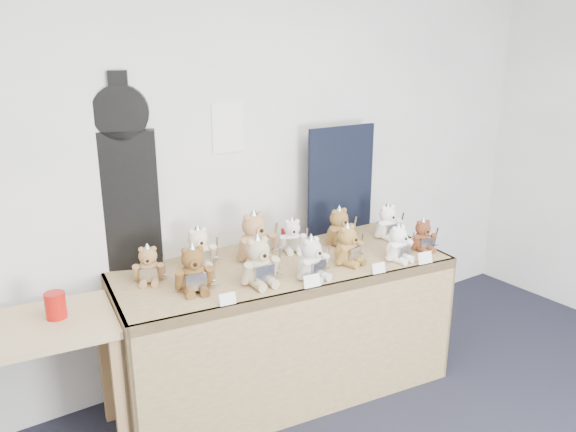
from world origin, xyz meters
TOP-DOWN VIEW (x-y plane):
  - room_shell at (0.36, 2.49)m, footprint 6.00×6.00m
  - display_table at (0.45, 1.99)m, footprint 2.05×1.07m
  - side_table at (-0.99, 2.16)m, footprint 0.99×0.63m
  - guitar_case at (-0.27, 2.50)m, footprint 0.35×0.22m
  - navy_board at (1.14, 2.35)m, footprint 0.54×0.02m
  - red_cup at (-0.78, 2.16)m, footprint 0.10×0.10m
  - teddy_front_far_left at (-0.13, 1.99)m, footprint 0.23×0.21m
  - teddy_front_left at (0.20, 1.88)m, footprint 0.24×0.19m
  - teddy_front_centre at (0.48, 1.78)m, footprint 0.22×0.19m
  - teddy_front_right at (0.78, 1.84)m, footprint 0.22×0.20m
  - teddy_front_far_right at (1.06, 1.72)m, footprint 0.20×0.17m
  - teddy_front_end at (1.31, 1.76)m, footprint 0.18×0.17m
  - teddy_back_left at (0.04, 2.28)m, footprint 0.22×0.19m
  - teddy_back_centre_left at (0.36, 2.19)m, footprint 0.28×0.22m
  - teddy_back_centre_right at (0.63, 2.19)m, footprint 0.19×0.18m
  - teddy_back_right at (0.94, 2.12)m, footprint 0.22×0.18m
  - teddy_back_end at (1.29, 2.05)m, footprint 0.21×0.18m
  - teddy_back_far_left at (-0.28, 2.23)m, footprint 0.18×0.18m
  - entry_card_a at (-0.06, 1.75)m, footprint 0.09×0.03m
  - entry_card_b at (0.40, 1.68)m, footprint 0.10×0.03m
  - entry_card_c at (0.83, 1.63)m, footprint 0.09×0.03m
  - entry_card_d at (1.15, 1.58)m, footprint 0.10×0.03m

SIDE VIEW (x-z plane):
  - display_table at x=0.45m, z-range 0.23..1.05m
  - side_table at x=-0.99m, z-range 0.26..1.04m
  - red_cup at x=-0.78m, z-range 0.78..0.91m
  - entry_card_c at x=0.83m, z-range 0.82..0.88m
  - entry_card_a at x=-0.06m, z-range 0.82..0.88m
  - entry_card_b at x=0.40m, z-range 0.82..0.89m
  - entry_card_d at x=1.15m, z-range 0.82..0.89m
  - teddy_front_end at x=1.31m, z-range 0.79..1.02m
  - teddy_back_far_left at x=-0.28m, z-range 0.79..1.02m
  - teddy_back_centre_right at x=0.63m, z-range 0.79..1.03m
  - teddy_front_far_right at x=1.06m, z-range 0.79..1.04m
  - teddy_back_end at x=1.29m, z-range 0.79..1.05m
  - teddy_front_right at x=0.78m, z-range 0.79..1.05m
  - teddy_front_centre at x=0.48m, z-range 0.79..1.06m
  - teddy_back_left at x=0.04m, z-range 0.79..1.06m
  - teddy_back_right at x=0.94m, z-range 0.79..1.06m
  - teddy_front_far_left at x=-0.13m, z-range 0.79..1.07m
  - teddy_front_left at x=0.20m, z-range 0.78..1.08m
  - teddy_back_centre_left at x=0.36m, z-range 0.78..1.12m
  - navy_board at x=1.14m, z-range 0.82..1.53m
  - guitar_case at x=-0.27m, z-range 0.80..1.90m
  - room_shell at x=0.36m, z-range -1.43..4.57m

